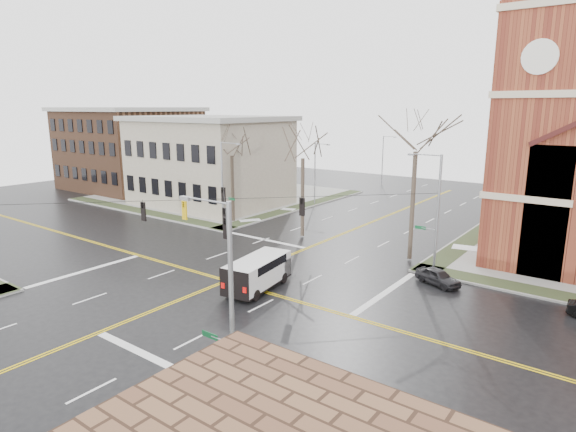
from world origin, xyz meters
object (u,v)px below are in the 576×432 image
Objects in this scene: streetlight_north_b at (383,158)px; tree_nw_near at (303,153)px; signal_pole_nw at (223,182)px; streetlight_north_a at (316,171)px; cargo_van at (259,270)px; tree_ne at (416,144)px; signal_pole_ne at (436,209)px; tree_nw_far at (232,151)px; parked_car_a at (438,277)px; signal_pole_se at (228,305)px.

tree_nw_near reaches higher than streetlight_north_b.
signal_pole_nw reaches higher than streetlight_north_a.
signal_pole_nw is at bearing 133.54° from cargo_van.
tree_ne reaches higher than streetlight_north_b.
streetlight_north_b is at bearing 119.08° from tree_ne.
signal_pole_ne is 42.61m from streetlight_north_b.
tree_nw_near is (8.70, 2.02, 3.36)m from signal_pole_nw.
streetlight_north_a is at bearing 87.68° from signal_pole_nw.
signal_pole_ne is 27.48m from streetlight_north_a.
streetlight_north_a is at bearing 119.02° from tree_nw_near.
signal_pole_ne is 1.46× the size of cargo_van.
signal_pole_ne is at bearing -36.90° from streetlight_north_a.
streetlight_north_a is 30.91m from cargo_van.
tree_nw_far is at bearing -93.16° from streetlight_north_b.
parked_car_a is at bearing -17.57° from tree_nw_near.
cargo_van is 15.86m from tree_nw_near.
signal_pole_nw is 16.52m from streetlight_north_a.
streetlight_north_a is 14.39m from tree_nw_far.
parked_car_a is at bearing -39.51° from streetlight_north_a.
tree_ne is at bearing -3.48° from tree_nw_near.
streetlight_north_a is 1.00× the size of streetlight_north_b.
parked_car_a is 10.78m from tree_ne.
streetlight_north_b reaches higher than cargo_van.
streetlight_north_b is at bearing 121.05° from signal_pole_ne.
tree_ne is at bearing -37.81° from streetlight_north_a.
tree_nw_far reaches higher than signal_pole_ne.
signal_pole_nw is 18.39m from cargo_van.
signal_pole_ne is at bearing 0.00° from signal_pole_nw.
parked_car_a is (1.52, -2.87, -4.36)m from signal_pole_ne.
parked_car_a is 26.96m from tree_nw_far.
streetlight_north_b is 40.60m from tree_ne.
streetlight_north_a is at bearing 71.91° from parked_car_a.
signal_pole_nw reaches higher than streetlight_north_b.
signal_pole_ne reaches higher than parked_car_a.
tree_nw_far is at bearing 132.91° from signal_pole_se.
tree_nw_near is at bearing 176.52° from tree_ne.
signal_pole_se reaches higher than streetlight_north_a.
streetlight_north_b is at bearing 110.27° from signal_pole_se.
streetlight_north_a reaches higher than cargo_van.
signal_pole_ne is 24.17m from tree_nw_far.
parked_car_a is at bearing 85.69° from signal_pole_se.
signal_pole_se is at bearing -60.87° from tree_nw_near.
parked_car_a is at bearing -59.18° from streetlight_north_b.
signal_pole_se is 0.78× the size of tree_nw_near.
streetlight_north_a is 17.00m from tree_nw_near.
signal_pole_se is (0.00, -23.00, 0.00)m from signal_pole_ne.
signal_pole_ne is 1.12× the size of streetlight_north_a.
tree_ne reaches higher than streetlight_north_a.
tree_nw_near is at bearing 171.75° from signal_pole_ne.
parked_car_a is (24.16, -2.87, -4.36)m from signal_pole_nw.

